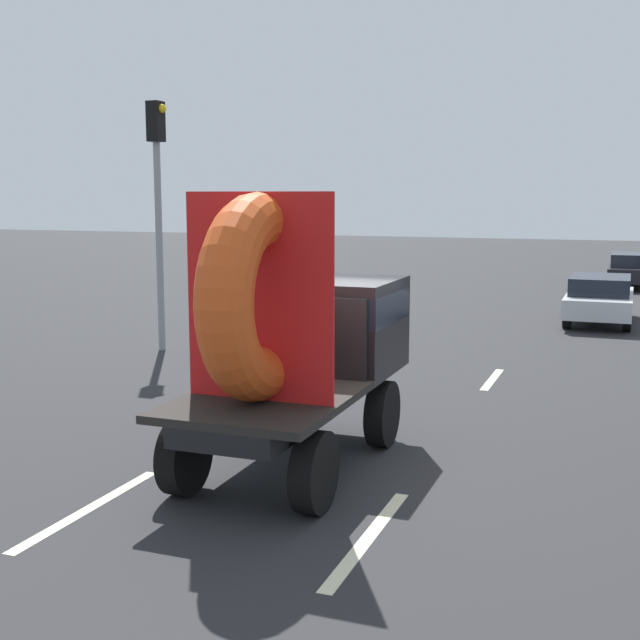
% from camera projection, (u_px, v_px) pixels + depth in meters
% --- Properties ---
extents(ground_plane, '(120.00, 120.00, 0.00)m').
position_uv_depth(ground_plane, '(331.00, 459.00, 11.51)').
color(ground_plane, '#28282B').
extents(flatbed_truck, '(2.02, 4.52, 3.67)m').
position_uv_depth(flatbed_truck, '(300.00, 333.00, 11.17)').
color(flatbed_truck, black).
rests_on(flatbed_truck, ground_plane).
extents(distant_sedan, '(1.78, 4.14, 1.35)m').
position_uv_depth(distant_sedan, '(600.00, 298.00, 23.58)').
color(distant_sedan, black).
rests_on(distant_sedan, ground_plane).
extents(traffic_light, '(0.42, 0.36, 5.72)m').
position_uv_depth(traffic_light, '(158.00, 190.00, 19.05)').
color(traffic_light, gray).
rests_on(traffic_light, ground_plane).
extents(lane_dash_left_near, '(0.16, 2.71, 0.01)m').
position_uv_depth(lane_dash_left_near, '(89.00, 508.00, 9.70)').
color(lane_dash_left_near, beige).
rests_on(lane_dash_left_near, ground_plane).
extents(lane_dash_left_far, '(0.16, 2.20, 0.01)m').
position_uv_depth(lane_dash_left_far, '(326.00, 372.00, 17.10)').
color(lane_dash_left_far, beige).
rests_on(lane_dash_left_far, ground_plane).
extents(lane_dash_right_near, '(0.16, 2.74, 0.01)m').
position_uv_depth(lane_dash_right_near, '(369.00, 537.00, 8.89)').
color(lane_dash_right_near, beige).
rests_on(lane_dash_right_near, ground_plane).
extents(lane_dash_right_far, '(0.16, 2.00, 0.01)m').
position_uv_depth(lane_dash_right_far, '(492.00, 379.00, 16.46)').
color(lane_dash_right_far, beige).
rests_on(lane_dash_right_far, ground_plane).
extents(oncoming_car, '(1.77, 4.12, 1.34)m').
position_uv_depth(oncoming_car, '(632.00, 269.00, 32.69)').
color(oncoming_car, black).
rests_on(oncoming_car, ground_plane).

